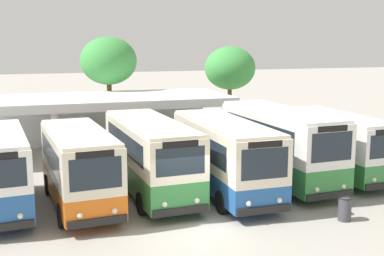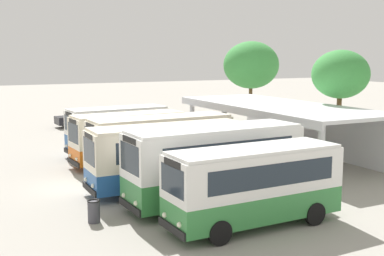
{
  "view_description": "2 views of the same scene",
  "coord_description": "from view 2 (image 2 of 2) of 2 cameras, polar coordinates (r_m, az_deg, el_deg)",
  "views": [
    {
      "loc": [
        -5.29,
        -15.83,
        6.6
      ],
      "look_at": [
        1.98,
        6.67,
        2.46
      ],
      "focal_mm": 46.7,
      "sensor_mm": 36.0,
      "label": 1
    },
    {
      "loc": [
        23.93,
        -5.57,
        6.52
      ],
      "look_at": [
        -1.88,
        7.27,
        2.25
      ],
      "focal_mm": 46.04,
      "sensor_mm": 36.0,
      "label": 2
    }
  ],
  "objects": [
    {
      "name": "ground_plane",
      "position": [
        25.42,
        -12.99,
        -6.65
      ],
      "size": [
        180.0,
        180.0,
        0.0
      ],
      "primitive_type": "plane",
      "color": "#A39E93"
    },
    {
      "name": "litter_bin_apron",
      "position": [
        19.95,
        -11.3,
        -9.43
      ],
      "size": [
        0.49,
        0.49,
        0.9
      ],
      "color": "#3F3F47",
      "rests_on": "ground"
    },
    {
      "name": "city_bus_far_end_green",
      "position": [
        18.94,
        7.2,
        -6.36
      ],
      "size": [
        2.44,
        7.12,
        3.07
      ],
      "color": "black",
      "rests_on": "ground"
    },
    {
      "name": "waiting_chair_end_by_column",
      "position": [
        32.67,
        7.44,
        -2.22
      ],
      "size": [
        0.44,
        0.44,
        0.86
      ],
      "color": "slate",
      "rests_on": "ground"
    },
    {
      "name": "waiting_chair_fourth_seat",
      "position": [
        31.14,
        9.44,
        -2.79
      ],
      "size": [
        0.44,
        0.44,
        0.86
      ],
      "color": "slate",
      "rests_on": "ground"
    },
    {
      "name": "waiting_chair_middle_seat",
      "position": [
        31.68,
        8.86,
        -2.58
      ],
      "size": [
        0.44,
        0.44,
        0.86
      ],
      "color": "slate",
      "rests_on": "ground"
    },
    {
      "name": "city_bus_fourth_amber",
      "position": [
        23.85,
        -2.63,
        -3.06
      ],
      "size": [
        2.38,
        8.02,
        3.2
      ],
      "color": "black",
      "rests_on": "ground"
    },
    {
      "name": "city_bus_middle_cream",
      "position": [
        26.97,
        -3.61,
        -1.7
      ],
      "size": [
        2.66,
        8.14,
        3.22
      ],
      "color": "black",
      "rests_on": "ground"
    },
    {
      "name": "waiting_chair_fifth_seat",
      "position": [
        30.64,
        10.17,
        -2.99
      ],
      "size": [
        0.44,
        0.44,
        0.86
      ],
      "color": "slate",
      "rests_on": "ground"
    },
    {
      "name": "city_bus_fifth_blue",
      "position": [
        21.46,
        2.67,
        -4.0
      ],
      "size": [
        2.68,
        8.16,
        3.46
      ],
      "color": "black",
      "rests_on": "ground"
    },
    {
      "name": "terminal_canopy",
      "position": [
        32.59,
        10.74,
        1.51
      ],
      "size": [
        15.65,
        6.16,
        3.4
      ],
      "color": "silver",
      "rests_on": "ground"
    },
    {
      "name": "parked_car_flank",
      "position": [
        46.52,
        -12.63,
        1.2
      ],
      "size": [
        2.06,
        4.7,
        1.62
      ],
      "color": "black",
      "rests_on": "ground"
    },
    {
      "name": "roadside_tree_west_of_canopy",
      "position": [
        44.9,
        6.86,
        7.24
      ],
      "size": [
        4.99,
        4.99,
        7.77
      ],
      "color": "brown",
      "rests_on": "ground"
    },
    {
      "name": "city_bus_second_in_row",
      "position": [
        29.55,
        -7.35,
        -0.98
      ],
      "size": [
        2.67,
        6.98,
        3.11
      ],
      "color": "black",
      "rests_on": "ground"
    },
    {
      "name": "city_bus_nearest_orange",
      "position": [
        32.54,
        -8.6,
        -0.1
      ],
      "size": [
        2.7,
        6.71,
        3.15
      ],
      "color": "black",
      "rests_on": "ground"
    },
    {
      "name": "roadside_tree_behind_canopy",
      "position": [
        33.35,
        16.82,
        5.93
      ],
      "size": [
        3.69,
        3.69,
        6.88
      ],
      "color": "brown",
      "rests_on": "ground"
    },
    {
      "name": "waiting_chair_second_from_end",
      "position": [
        32.21,
        8.23,
        -2.39
      ],
      "size": [
        0.44,
        0.44,
        0.86
      ],
      "color": "slate",
      "rests_on": "ground"
    }
  ]
}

